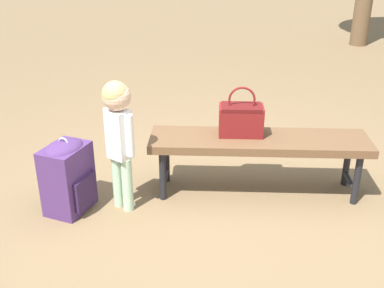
# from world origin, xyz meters

# --- Properties ---
(ground_plane) EXTENTS (40.00, 40.00, 0.00)m
(ground_plane) POSITION_xyz_m (0.00, 0.00, 0.00)
(ground_plane) COLOR brown
(ground_plane) RESTS_ON ground
(park_bench) EXTENTS (1.65, 0.84, 0.45)m
(park_bench) POSITION_xyz_m (-0.44, -0.15, 0.39)
(park_bench) COLOR brown
(park_bench) RESTS_ON ground
(handbag) EXTENTS (0.36, 0.26, 0.37)m
(handbag) POSITION_xyz_m (-0.32, -0.24, 0.58)
(handbag) COLOR maroon
(handbag) RESTS_ON park_bench
(child_standing) EXTENTS (0.19, 0.21, 0.95)m
(child_standing) POSITION_xyz_m (0.57, -0.17, 0.63)
(child_standing) COLOR #B2D8B2
(child_standing) RESTS_ON ground
(backpack_large) EXTENTS (0.39, 0.41, 0.56)m
(backpack_large) POSITION_xyz_m (0.94, -0.24, 0.28)
(backpack_large) COLOR #4C2D66
(backpack_large) RESTS_ON ground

